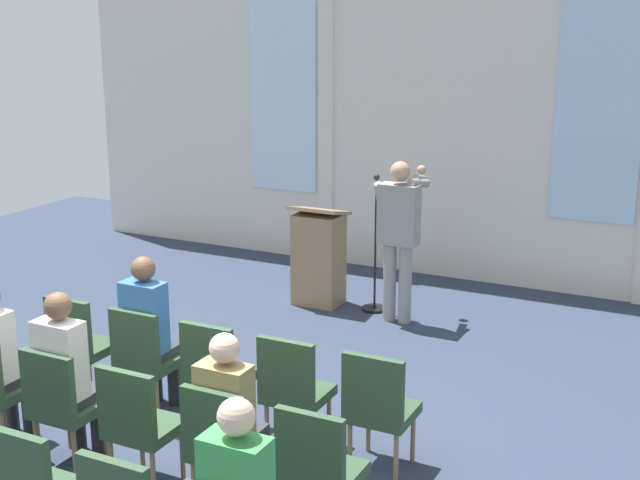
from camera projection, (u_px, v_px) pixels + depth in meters
ground_plane at (161, 475)px, 6.28m from camera, size 14.61×14.61×0.00m
rear_partition at (430, 128)px, 10.66m from camera, size 10.07×0.14×3.69m
speaker at (399, 230)px, 9.17m from camera, size 0.52×0.69×1.75m
mic_stand at (375, 281)px, 9.67m from camera, size 0.28×0.28×1.55m
lectern at (319, 257)px, 9.84m from camera, size 0.60×0.48×1.16m
chair_r0_c0 at (79, 341)px, 7.40m from camera, size 0.46×0.44×0.94m
chair_r0_c1 at (144, 354)px, 7.10m from camera, size 0.46×0.44×0.94m
audience_r0_c1 at (149, 327)px, 7.11m from camera, size 0.36×0.39×1.36m
chair_r0_c2 at (215, 370)px, 6.80m from camera, size 0.46×0.44×0.94m
chair_r0_c3 at (293, 386)px, 6.50m from camera, size 0.46×0.44×0.94m
chair_r0_c4 at (378, 404)px, 6.20m from camera, size 0.46×0.44×0.94m
chair_r1_c1 at (61, 401)px, 6.26m from camera, size 0.46×0.44×0.94m
audience_r1_c1 at (66, 370)px, 6.27m from camera, size 0.36×0.39×1.34m
chair_r1_c2 at (138, 420)px, 5.96m from camera, size 0.46×0.44×0.94m
chair_r1_c3 at (223, 442)px, 5.66m from camera, size 0.46×0.44×0.94m
audience_r1_c3 at (229, 412)px, 5.69m from camera, size 0.36×0.39×1.27m
chair_r1_c4 at (318, 466)px, 5.36m from camera, size 0.46×0.44×0.94m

